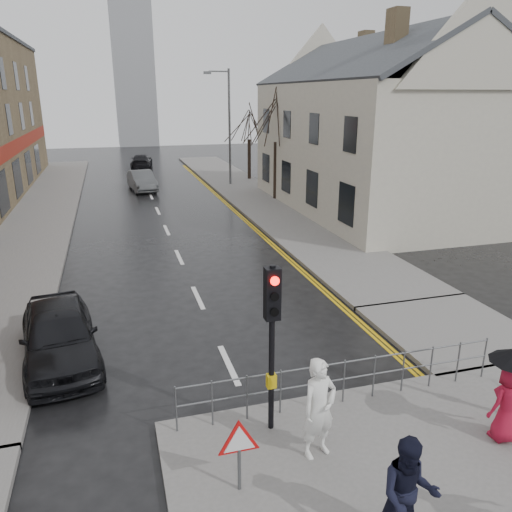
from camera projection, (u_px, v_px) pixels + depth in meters
ground at (264, 441)px, 9.69m from camera, size 120.00×120.00×0.00m
left_pavement at (41, 209)px, 28.96m from camera, size 4.00×44.00×0.14m
right_pavement at (248, 192)px, 34.23m from camera, size 4.00×40.00×0.14m
pavement_bridge_right at (452, 330)px, 14.14m from camera, size 4.00×4.20×0.14m
building_right_cream at (375, 125)px, 27.84m from camera, size 9.00×16.40×10.10m
church_tower at (134, 73)px, 63.95m from camera, size 5.00×5.00×18.00m
traffic_signal_near_left at (272, 321)px, 9.17m from camera, size 0.28×0.27×3.40m
guard_railing_front at (344, 372)px, 10.49m from camera, size 7.14×0.04×1.00m
warning_sign at (239, 444)px, 8.06m from camera, size 0.80×0.07×1.35m
street_lamp at (227, 120)px, 35.36m from camera, size 1.83×0.25×8.00m
tree_near at (276, 117)px, 30.19m from camera, size 2.40×2.40×6.58m
tree_far at (249, 122)px, 37.85m from camera, size 2.40×2.40×5.64m
pedestrian_a at (319, 408)px, 8.87m from camera, size 0.80×0.63×1.92m
pedestrian_b at (408, 494)px, 7.05m from camera, size 1.07×0.97×1.79m
pedestrian_with_umbrella at (511, 389)px, 9.24m from camera, size 0.96×0.96×1.92m
car_parked at (59, 334)px, 12.38m from camera, size 2.32×4.57×1.49m
car_mid at (142, 181)px, 34.79m from camera, size 1.96×4.33×1.38m
car_far at (142, 161)px, 45.33m from camera, size 2.33×4.56×1.27m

